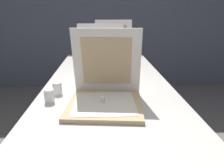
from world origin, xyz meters
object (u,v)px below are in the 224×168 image
object	(u,v)px
pizza_box_front	(105,94)
pizza_box_back	(116,56)
cup_white_near_left	(49,96)
cup_white_near_center	(57,88)
pizza_box_middle	(103,70)
table	(108,91)

from	to	relation	value
pizza_box_front	pizza_box_back	xyz separation A→B (m)	(0.12, 1.04, -0.00)
cup_white_near_left	cup_white_near_center	bearing A→B (deg)	80.29
pizza_box_middle	pizza_box_back	xyz separation A→B (m)	(0.13, 0.51, 0.00)
cup_white_near_left	cup_white_near_center	size ratio (longest dim) A/B	1.00
table	pizza_box_front	distance (m)	0.35
pizza_box_middle	cup_white_near_left	world-z (taller)	pizza_box_middle
table	pizza_box_middle	bearing A→B (deg)	99.56
table	cup_white_near_center	size ratio (longest dim) A/B	30.43
cup_white_near_left	cup_white_near_center	distance (m)	0.13
pizza_box_middle	cup_white_near_left	size ratio (longest dim) A/B	7.30
pizza_box_front	cup_white_near_center	bearing A→B (deg)	154.71
pizza_box_back	cup_white_near_center	bearing A→B (deg)	-119.00
pizza_box_middle	table	bearing A→B (deg)	-84.25
table	pizza_box_back	world-z (taller)	pizza_box_back
pizza_box_back	cup_white_near_center	world-z (taller)	pizza_box_back
pizza_box_back	cup_white_near_left	xyz separation A→B (m)	(-0.43, -1.00, -0.02)
table	pizza_box_middle	xyz separation A→B (m)	(-0.03, 0.20, 0.10)
cup_white_near_left	cup_white_near_center	xyz separation A→B (m)	(0.02, 0.12, 0.00)
pizza_box_middle	cup_white_near_center	bearing A→B (deg)	-130.92
pizza_box_middle	cup_white_near_left	xyz separation A→B (m)	(-0.30, -0.49, -0.02)
pizza_box_front	pizza_box_back	distance (m)	1.05
pizza_box_front	cup_white_near_center	size ratio (longest dim) A/B	5.73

